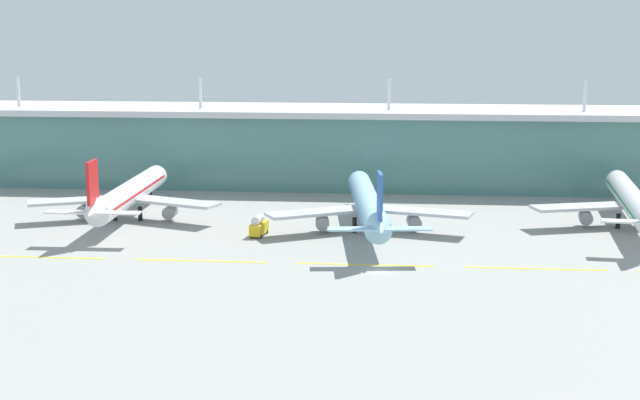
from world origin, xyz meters
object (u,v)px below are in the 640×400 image
(airliner_near_middle, at_px, (128,194))
(airliner_far_middle, at_px, (633,201))
(airliner_center, at_px, (368,204))
(fuel_truck, at_px, (259,226))

(airliner_near_middle, height_order, airliner_far_middle, same)
(airliner_center, distance_m, fuel_truck, 26.33)
(airliner_near_middle, height_order, airliner_center, same)
(airliner_center, bearing_deg, airliner_far_middle, 8.55)
(fuel_truck, bearing_deg, airliner_center, 16.58)
(airliner_near_middle, xyz_separation_m, fuel_truck, (35.22, -15.09, -4.19))
(airliner_near_middle, height_order, fuel_truck, airliner_near_middle)
(airliner_center, relative_size, airliner_far_middle, 1.05)
(airliner_near_middle, relative_size, airliner_center, 0.91)
(airliner_center, relative_size, fuel_truck, 9.42)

